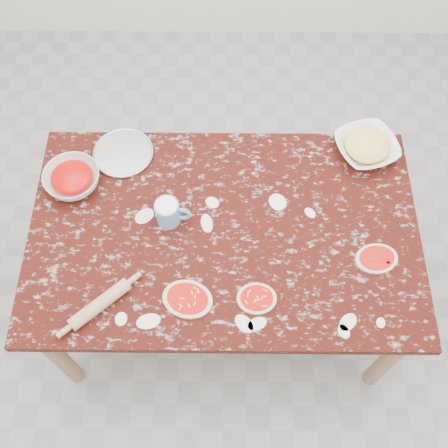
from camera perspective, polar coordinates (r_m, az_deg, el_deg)
ground at (r=2.89m, az=0.00°, el=-7.68°), size 4.00×4.00×0.00m
worktable at (r=2.28m, az=0.00°, el=-1.61°), size 1.60×1.00×0.75m
pizza_tray at (r=2.45m, az=-10.58°, el=7.35°), size 0.28×0.28×0.01m
sauce_bowl at (r=2.38m, az=-15.72°, el=4.58°), size 0.31×0.31×0.07m
cheese_bowl at (r=2.47m, az=14.79°, el=7.84°), size 0.34×0.34×0.06m
flour_mug at (r=2.19m, az=-5.86°, el=1.24°), size 0.15×0.10×0.11m
pizza_left at (r=2.08m, az=-3.87°, el=-7.92°), size 0.23×0.20×0.02m
pizza_mid at (r=2.08m, az=3.47°, el=-7.86°), size 0.16×0.13×0.02m
pizza_right at (r=2.22m, az=15.81°, el=-3.53°), size 0.19×0.16×0.02m
rolling_pin at (r=2.10m, az=-12.97°, el=-8.24°), size 0.23×0.21×0.05m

